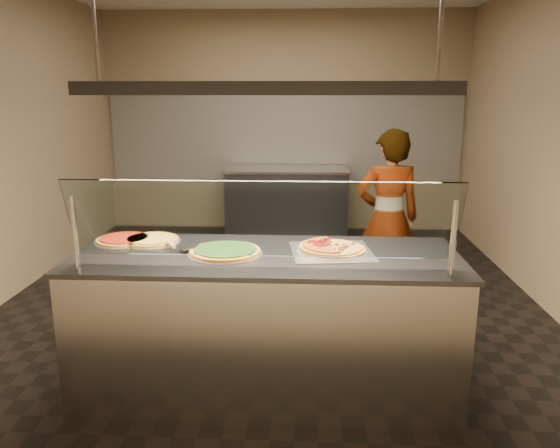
# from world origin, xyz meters

# --- Properties ---
(ground) EXTENTS (5.00, 6.00, 0.02)m
(ground) POSITION_xyz_m (0.00, 0.00, -0.01)
(ground) COLOR black
(ground) RESTS_ON ground
(wall_back) EXTENTS (5.00, 0.02, 3.00)m
(wall_back) POSITION_xyz_m (0.00, 3.01, 1.50)
(wall_back) COLOR #937D5F
(wall_back) RESTS_ON ground
(wall_front) EXTENTS (5.00, 0.02, 3.00)m
(wall_front) POSITION_xyz_m (0.00, -3.01, 1.50)
(wall_front) COLOR #937D5F
(wall_front) RESTS_ON ground
(tile_band) EXTENTS (4.90, 0.02, 1.20)m
(tile_band) POSITION_xyz_m (0.00, 2.98, 1.30)
(tile_band) COLOR silver
(tile_band) RESTS_ON wall_back
(serving_counter) EXTENTS (2.45, 0.94, 0.93)m
(serving_counter) POSITION_xyz_m (0.08, -1.41, 0.47)
(serving_counter) COLOR #B7B7BC
(serving_counter) RESTS_ON ground
(sneeze_guard) EXTENTS (2.21, 0.18, 0.54)m
(sneeze_guard) POSITION_xyz_m (0.08, -1.75, 1.23)
(sneeze_guard) COLOR #B7B7BC
(sneeze_guard) RESTS_ON serving_counter
(perforated_tray) EXTENTS (0.56, 0.56, 0.01)m
(perforated_tray) POSITION_xyz_m (0.50, -1.34, 0.94)
(perforated_tray) COLOR silver
(perforated_tray) RESTS_ON serving_counter
(half_pizza_pepperoni) EXTENTS (0.26, 0.44, 0.05)m
(half_pizza_pepperoni) POSITION_xyz_m (0.40, -1.34, 0.96)
(half_pizza_pepperoni) COLOR #A06526
(half_pizza_pepperoni) RESTS_ON perforated_tray
(half_pizza_sausage) EXTENTS (0.26, 0.44, 0.04)m
(half_pizza_sausage) POSITION_xyz_m (0.60, -1.35, 0.96)
(half_pizza_sausage) COLOR #A06526
(half_pizza_sausage) RESTS_ON perforated_tray
(pizza_spinach) EXTENTS (0.48, 0.48, 0.03)m
(pizza_spinach) POSITION_xyz_m (-0.18, -1.42, 0.95)
(pizza_spinach) COLOR silver
(pizza_spinach) RESTS_ON serving_counter
(pizza_cheese) EXTENTS (0.40, 0.40, 0.03)m
(pizza_cheese) POSITION_xyz_m (-0.73, -1.16, 0.94)
(pizza_cheese) COLOR silver
(pizza_cheese) RESTS_ON serving_counter
(pizza_tomato) EXTENTS (0.40, 0.40, 0.03)m
(pizza_tomato) POSITION_xyz_m (-0.92, -1.16, 0.94)
(pizza_tomato) COLOR silver
(pizza_tomato) RESTS_ON serving_counter
(pizza_spatula) EXTENTS (0.27, 0.19, 0.02)m
(pizza_spatula) POSITION_xyz_m (-0.49, -1.34, 0.96)
(pizza_spatula) COLOR #B7B7BC
(pizza_spatula) RESTS_ON pizza_spinach
(prep_table) EXTENTS (1.65, 0.74, 0.93)m
(prep_table) POSITION_xyz_m (0.05, 2.55, 0.47)
(prep_table) COLOR #3D3D43
(prep_table) RESTS_ON ground
(worker) EXTENTS (0.64, 0.47, 1.62)m
(worker) POSITION_xyz_m (1.07, 0.16, 0.81)
(worker) COLOR #2E2B33
(worker) RESTS_ON ground
(heat_lamp_housing) EXTENTS (2.30, 0.18, 0.08)m
(heat_lamp_housing) POSITION_xyz_m (0.08, -1.41, 1.95)
(heat_lamp_housing) COLOR #3D3D43
(heat_lamp_housing) RESTS_ON ceiling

